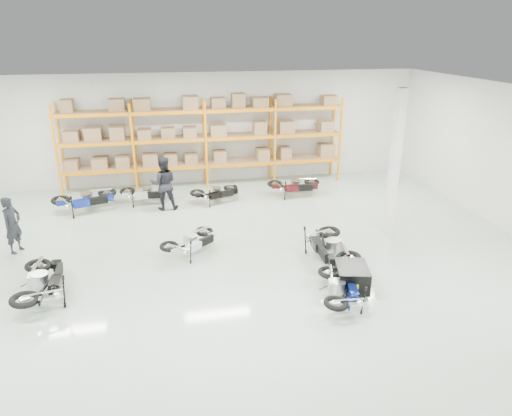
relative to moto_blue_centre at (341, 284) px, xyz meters
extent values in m
plane|color=#ABBFAF|center=(-2.26, 3.04, -0.50)|extent=(18.00, 18.00, 0.00)
plane|color=white|center=(-2.26, 3.04, 4.00)|extent=(18.00, 18.00, 0.00)
plane|color=silver|center=(-2.26, 10.04, 1.75)|extent=(18.00, 0.00, 18.00)
plane|color=silver|center=(-2.26, -3.96, 1.75)|extent=(18.00, 0.00, 18.00)
cube|color=orange|center=(-7.86, 9.04, 1.25)|extent=(0.08, 0.08, 3.50)
cube|color=orange|center=(-7.86, 9.94, 1.25)|extent=(0.08, 0.08, 3.50)
cube|color=orange|center=(-5.06, 9.04, 1.25)|extent=(0.08, 0.08, 3.50)
cube|color=orange|center=(-5.06, 9.94, 1.25)|extent=(0.08, 0.08, 3.50)
cube|color=orange|center=(-2.26, 9.04, 1.25)|extent=(0.08, 0.08, 3.50)
cube|color=orange|center=(-2.26, 9.94, 1.25)|extent=(0.08, 0.08, 3.50)
cube|color=orange|center=(0.54, 9.04, 1.25)|extent=(0.08, 0.08, 3.50)
cube|color=orange|center=(0.54, 9.94, 1.25)|extent=(0.08, 0.08, 3.50)
cube|color=orange|center=(3.34, 9.04, 1.25)|extent=(0.08, 0.08, 3.50)
cube|color=orange|center=(3.34, 9.94, 1.25)|extent=(0.08, 0.08, 3.50)
cube|color=orange|center=(-6.46, 9.04, 0.40)|extent=(2.70, 0.08, 0.12)
cube|color=orange|center=(-6.46, 9.94, 0.40)|extent=(2.70, 0.08, 0.12)
cube|color=#95724D|center=(-6.46, 9.49, 0.47)|extent=(2.68, 0.88, 0.02)
cube|color=#95724D|center=(-6.46, 9.49, 0.70)|extent=(2.40, 0.70, 0.44)
cube|color=orange|center=(-3.66, 9.04, 0.40)|extent=(2.70, 0.08, 0.12)
cube|color=orange|center=(-3.66, 9.94, 0.40)|extent=(2.70, 0.08, 0.12)
cube|color=#95724D|center=(-3.66, 9.49, 0.47)|extent=(2.68, 0.88, 0.02)
cube|color=#95724D|center=(-3.66, 9.49, 0.70)|extent=(2.40, 0.70, 0.44)
cube|color=orange|center=(-0.86, 9.04, 0.40)|extent=(2.70, 0.08, 0.12)
cube|color=orange|center=(-0.86, 9.94, 0.40)|extent=(2.70, 0.08, 0.12)
cube|color=#95724D|center=(-0.86, 9.49, 0.47)|extent=(2.68, 0.88, 0.02)
cube|color=#95724D|center=(-0.86, 9.49, 0.70)|extent=(2.40, 0.70, 0.44)
cube|color=orange|center=(1.94, 9.04, 0.40)|extent=(2.70, 0.08, 0.12)
cube|color=orange|center=(1.94, 9.94, 0.40)|extent=(2.70, 0.08, 0.12)
cube|color=#95724D|center=(1.94, 9.49, 0.47)|extent=(2.68, 0.88, 0.02)
cube|color=#95724D|center=(1.94, 9.49, 0.70)|extent=(2.40, 0.70, 0.44)
cube|color=orange|center=(-6.46, 9.04, 1.50)|extent=(2.70, 0.08, 0.12)
cube|color=orange|center=(-6.46, 9.94, 1.50)|extent=(2.70, 0.08, 0.12)
cube|color=#95724D|center=(-6.46, 9.49, 1.57)|extent=(2.68, 0.88, 0.02)
cube|color=#95724D|center=(-6.46, 9.49, 1.80)|extent=(2.40, 0.70, 0.44)
cube|color=orange|center=(-3.66, 9.04, 1.50)|extent=(2.70, 0.08, 0.12)
cube|color=orange|center=(-3.66, 9.94, 1.50)|extent=(2.70, 0.08, 0.12)
cube|color=#95724D|center=(-3.66, 9.49, 1.57)|extent=(2.68, 0.88, 0.02)
cube|color=#95724D|center=(-3.66, 9.49, 1.80)|extent=(2.40, 0.70, 0.44)
cube|color=orange|center=(-0.86, 9.04, 1.50)|extent=(2.70, 0.08, 0.12)
cube|color=orange|center=(-0.86, 9.94, 1.50)|extent=(2.70, 0.08, 0.12)
cube|color=#95724D|center=(-0.86, 9.49, 1.57)|extent=(2.68, 0.88, 0.02)
cube|color=#95724D|center=(-0.86, 9.49, 1.80)|extent=(2.40, 0.70, 0.44)
cube|color=orange|center=(1.94, 9.04, 1.50)|extent=(2.70, 0.08, 0.12)
cube|color=orange|center=(1.94, 9.94, 1.50)|extent=(2.70, 0.08, 0.12)
cube|color=#95724D|center=(1.94, 9.49, 1.57)|extent=(2.68, 0.88, 0.02)
cube|color=#95724D|center=(1.94, 9.49, 1.80)|extent=(2.40, 0.70, 0.44)
cube|color=orange|center=(-6.46, 9.04, 2.60)|extent=(2.70, 0.08, 0.12)
cube|color=orange|center=(-6.46, 9.94, 2.60)|extent=(2.70, 0.08, 0.12)
cube|color=#95724D|center=(-6.46, 9.49, 2.67)|extent=(2.68, 0.88, 0.02)
cube|color=#95724D|center=(-6.46, 9.49, 2.90)|extent=(2.40, 0.70, 0.44)
cube|color=orange|center=(-3.66, 9.04, 2.60)|extent=(2.70, 0.08, 0.12)
cube|color=orange|center=(-3.66, 9.94, 2.60)|extent=(2.70, 0.08, 0.12)
cube|color=#95724D|center=(-3.66, 9.49, 2.67)|extent=(2.68, 0.88, 0.02)
cube|color=#95724D|center=(-3.66, 9.49, 2.90)|extent=(2.40, 0.70, 0.44)
cube|color=orange|center=(-0.86, 9.04, 2.60)|extent=(2.70, 0.08, 0.12)
cube|color=orange|center=(-0.86, 9.94, 2.60)|extent=(2.70, 0.08, 0.12)
cube|color=#95724D|center=(-0.86, 9.49, 2.67)|extent=(2.68, 0.88, 0.02)
cube|color=#95724D|center=(-0.86, 9.49, 2.90)|extent=(2.40, 0.70, 0.44)
cube|color=orange|center=(1.94, 9.04, 2.60)|extent=(2.70, 0.08, 0.12)
cube|color=orange|center=(1.94, 9.94, 2.60)|extent=(2.70, 0.08, 0.12)
cube|color=#95724D|center=(1.94, 9.49, 2.67)|extent=(2.68, 0.88, 0.02)
cube|color=#95724D|center=(1.94, 9.49, 2.90)|extent=(2.40, 0.70, 0.44)
cube|color=white|center=(2.94, 3.54, 1.75)|extent=(0.25, 0.25, 4.50)
cube|color=black|center=(0.45, 0.45, -0.10)|extent=(0.94, 1.09, 0.55)
cube|color=yellow|center=(0.45, -0.03, -0.10)|extent=(0.16, 0.06, 0.11)
torus|color=black|center=(0.07, 0.45, -0.30)|extent=(0.08, 0.38, 0.38)
torus|color=black|center=(0.83, 0.45, -0.30)|extent=(0.08, 0.38, 0.38)
cylinder|color=black|center=(0.45, 1.10, -0.05)|extent=(0.24, 0.89, 0.04)
imported|color=black|center=(-8.26, 4.37, 0.34)|extent=(0.62, 0.72, 1.67)
imported|color=black|center=(-3.99, 7.02, 0.46)|extent=(0.94, 0.74, 1.93)
camera|label=1|loc=(-3.73, -8.70, 5.50)|focal=32.00mm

